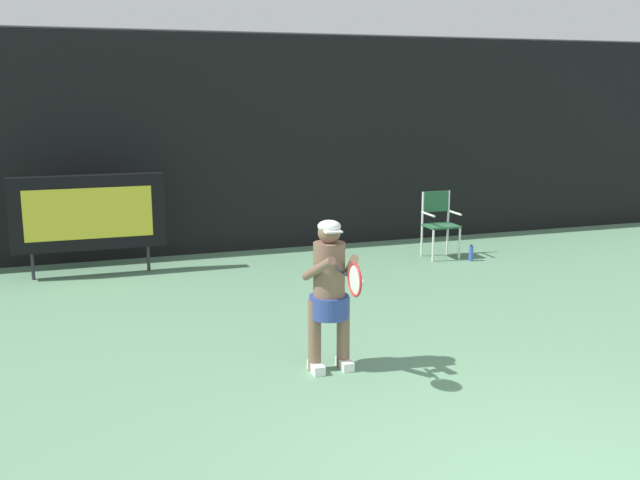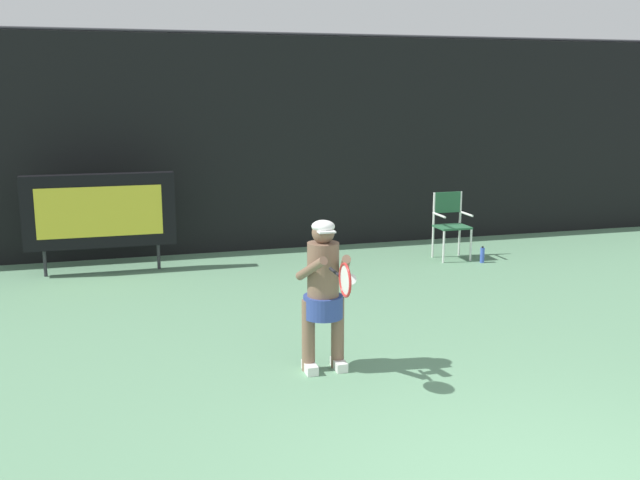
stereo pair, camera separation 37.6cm
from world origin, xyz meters
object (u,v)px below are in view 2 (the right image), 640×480
scoreboard (100,211)px  umpire_chair (451,221)px  tennis_player (324,289)px  tennis_racket (344,279)px  water_bottle (482,255)px

scoreboard → umpire_chair: bearing=-6.0°
tennis_player → tennis_racket: 0.65m
scoreboard → umpire_chair: scoreboard is taller
scoreboard → tennis_racket: (2.12, -5.26, 0.12)m
water_bottle → tennis_racket: (-3.71, -4.25, 0.95)m
umpire_chair → water_bottle: bearing=-50.0°
umpire_chair → water_bottle: 0.75m
water_bottle → tennis_racket: 5.72m
umpire_chair → tennis_racket: 5.77m
tennis_player → scoreboard: bearing=114.3°
scoreboard → water_bottle: bearing=-9.8°
umpire_chair → scoreboard: bearing=174.0°
scoreboard → water_bottle: (5.83, -1.01, -0.82)m
scoreboard → water_bottle: size_ratio=8.30×
umpire_chair → tennis_racket: (-3.35, -4.68, 0.45)m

